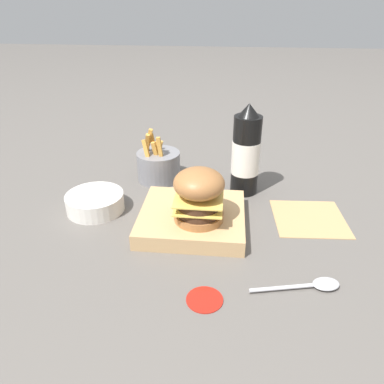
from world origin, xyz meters
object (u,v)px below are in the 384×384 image
(burger, at_px, (199,195))
(ketchup_bottle, at_px, (246,154))
(spoon, at_px, (317,285))
(serving_board, at_px, (192,219))
(side_bowl, at_px, (95,202))
(fries_basket, at_px, (158,165))

(burger, distance_m, ketchup_bottle, 0.22)
(spoon, bearing_deg, serving_board, 131.01)
(burger, bearing_deg, ketchup_bottle, -116.47)
(ketchup_bottle, relative_size, side_bowl, 1.71)
(ketchup_bottle, distance_m, side_bowl, 0.38)
(burger, relative_size, spoon, 0.70)
(fries_basket, bearing_deg, ketchup_bottle, 167.91)
(burger, xyz_separation_m, side_bowl, (0.25, -0.07, -0.07))
(ketchup_bottle, bearing_deg, fries_basket, -12.09)
(serving_board, bearing_deg, side_bowl, -10.78)
(ketchup_bottle, distance_m, fries_basket, 0.24)
(side_bowl, bearing_deg, burger, 164.50)
(spoon, bearing_deg, fries_basket, 118.78)
(burger, height_order, spoon, burger)
(fries_basket, relative_size, spoon, 0.88)
(burger, relative_size, side_bowl, 0.85)
(fries_basket, distance_m, side_bowl, 0.22)
(ketchup_bottle, bearing_deg, spoon, 109.22)
(ketchup_bottle, relative_size, fries_basket, 1.61)
(ketchup_bottle, distance_m, spoon, 0.38)
(burger, height_order, ketchup_bottle, ketchup_bottle)
(ketchup_bottle, relative_size, spoon, 1.42)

